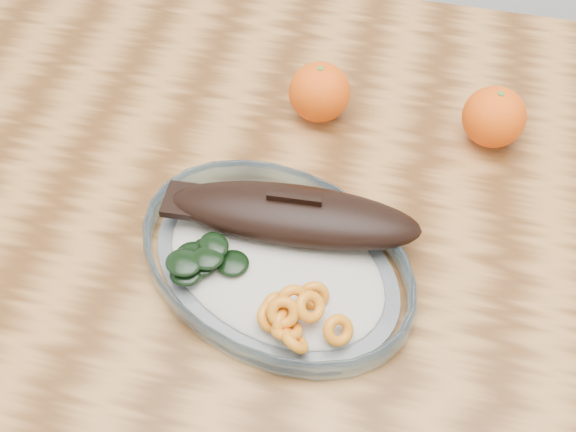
{
  "coord_description": "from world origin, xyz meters",
  "views": [
    {
      "loc": [
        0.08,
        -0.58,
        1.4
      ],
      "look_at": [
        -0.04,
        -0.08,
        0.77
      ],
      "focal_mm": 45.0,
      "sensor_mm": 36.0,
      "label": 1
    }
  ],
  "objects_px": {
    "orange_left": "(319,92)",
    "orange_right": "(494,117)",
    "plated_meal": "(276,256)",
    "dining_table": "(328,231)"
  },
  "relations": [
    {
      "from": "plated_meal",
      "to": "orange_right",
      "type": "height_order",
      "value": "plated_meal"
    },
    {
      "from": "dining_table",
      "to": "orange_left",
      "type": "bearing_deg",
      "value": 109.56
    },
    {
      "from": "dining_table",
      "to": "orange_left",
      "type": "relative_size",
      "value": 15.17
    },
    {
      "from": "plated_meal",
      "to": "orange_left",
      "type": "relative_size",
      "value": 9.7
    },
    {
      "from": "orange_left",
      "to": "plated_meal",
      "type": "bearing_deg",
      "value": -89.02
    },
    {
      "from": "plated_meal",
      "to": "orange_left",
      "type": "xyz_separation_m",
      "value": [
        -0.0,
        0.25,
        0.02
      ]
    },
    {
      "from": "plated_meal",
      "to": "dining_table",
      "type": "bearing_deg",
      "value": 100.13
    },
    {
      "from": "orange_left",
      "to": "orange_right",
      "type": "distance_m",
      "value": 0.22
    },
    {
      "from": "dining_table",
      "to": "orange_left",
      "type": "distance_m",
      "value": 0.18
    },
    {
      "from": "plated_meal",
      "to": "orange_left",
      "type": "bearing_deg",
      "value": 115.41
    }
  ]
}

